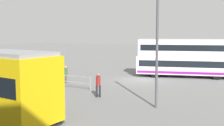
% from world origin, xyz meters
% --- Properties ---
extents(ground_plane, '(160.00, 160.00, 0.00)m').
position_xyz_m(ground_plane, '(0.00, 0.00, 0.00)').
color(ground_plane, slate).
extents(double_decker_bus, '(10.52, 4.85, 3.91)m').
position_xyz_m(double_decker_bus, '(-3.81, -3.86, 1.99)').
color(double_decker_bus, silver).
rests_on(double_decker_bus, ground).
extents(pedestrian_near_railing, '(0.45, 0.45, 1.58)m').
position_xyz_m(pedestrian_near_railing, '(5.42, 4.47, 0.90)').
color(pedestrian_near_railing, '#4C3F2D').
rests_on(pedestrian_near_railing, ground).
extents(pedestrian_crossing, '(0.44, 0.44, 1.72)m').
position_xyz_m(pedestrian_crossing, '(-0.00, 8.22, 0.99)').
color(pedestrian_crossing, black).
rests_on(pedestrian_crossing, ground).
extents(pedestrian_railing, '(6.92, 0.29, 1.08)m').
position_xyz_m(pedestrian_railing, '(5.08, 6.37, 0.73)').
color(pedestrian_railing, gray).
rests_on(pedestrian_railing, ground).
extents(info_sign, '(1.17, 0.24, 2.56)m').
position_xyz_m(info_sign, '(10.56, 6.76, 1.79)').
color(info_sign, slate).
rests_on(info_sign, ground).
extents(street_lamp, '(0.36, 0.36, 7.13)m').
position_xyz_m(street_lamp, '(-4.52, 9.15, 4.15)').
color(street_lamp, '#4C4C51').
rests_on(street_lamp, ground).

